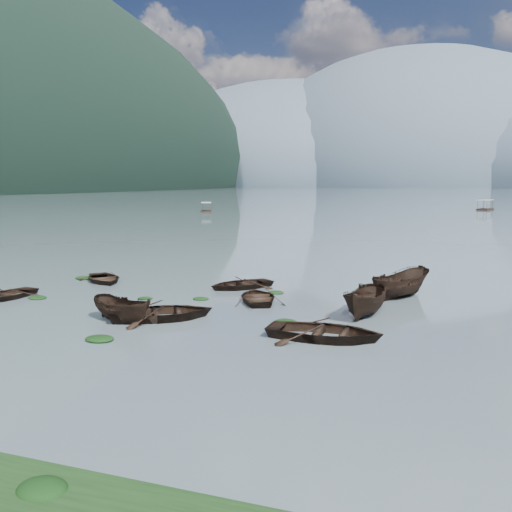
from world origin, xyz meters
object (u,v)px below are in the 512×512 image
(rowboat_3, at_px, (258,301))
(rowboat_0, at_px, (5,299))
(pontoon_left, at_px, (206,212))
(pontoon_centre, at_px, (485,210))

(rowboat_3, bearing_deg, rowboat_0, -7.82)
(pontoon_left, distance_m, pontoon_centre, 65.82)
(rowboat_0, relative_size, pontoon_left, 0.75)
(rowboat_3, bearing_deg, pontoon_centre, -122.49)
(rowboat_0, relative_size, rowboat_3, 0.99)
(rowboat_3, height_order, pontoon_left, pontoon_left)
(rowboat_0, distance_m, pontoon_centre, 123.96)
(rowboat_0, height_order, rowboat_3, rowboat_3)
(rowboat_3, distance_m, pontoon_centre, 117.26)
(rowboat_0, bearing_deg, pontoon_left, 113.04)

